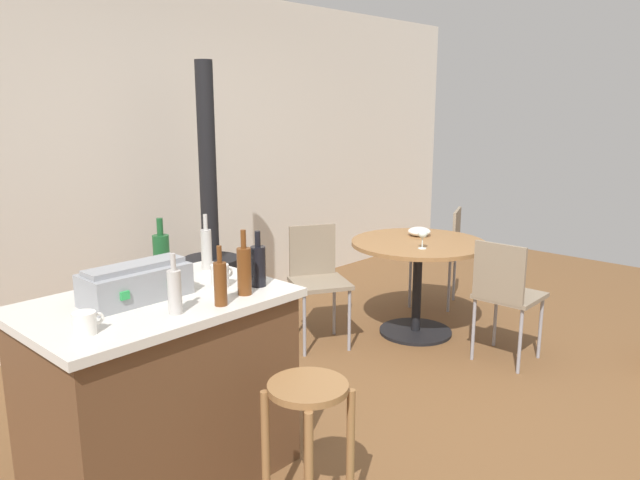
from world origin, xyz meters
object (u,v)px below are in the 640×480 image
at_px(folding_chair_left, 442,248).
at_px(bottle_4, 206,248).
at_px(toolbox, 136,283).
at_px(bottle_2, 220,283).
at_px(folding_chair_far, 505,291).
at_px(bottle_1, 258,265).
at_px(bottle_5, 244,270).
at_px(cup_0, 220,276).
at_px(kitchen_island, 161,390).
at_px(serving_bowl, 419,231).
at_px(dining_table, 418,263).
at_px(bottle_0, 175,291).
at_px(bottle_3, 162,255).
at_px(cup_1, 85,323).
at_px(folding_chair_near, 317,275).
at_px(wine_glass, 423,234).
at_px(wood_stove, 212,272).
at_px(wooden_stool, 308,421).

bearing_deg(folding_chair_left, bottle_4, -175.87).
xyz_separation_m(toolbox, bottle_2, (0.21, -0.34, 0.02)).
height_order(folding_chair_far, bottle_1, bottle_1).
bearing_deg(bottle_5, cup_0, 90.16).
xyz_separation_m(folding_chair_far, bottle_2, (-2.22, 0.26, 0.50)).
xyz_separation_m(kitchen_island, serving_bowl, (2.59, 0.30, 0.32)).
height_order(bottle_1, serving_bowl, bottle_1).
distance_m(kitchen_island, dining_table, 2.43).
height_order(bottle_0, bottle_1, bottle_1).
bearing_deg(bottle_3, kitchen_island, -128.95).
distance_m(folding_chair_left, cup_1, 3.65).
relative_size(dining_table, bottle_2, 3.86).
xyz_separation_m(folding_chair_far, bottle_1, (-1.92, 0.36, 0.50)).
bearing_deg(bottle_5, folding_chair_near, 31.80).
relative_size(bottle_2, bottle_3, 0.87).
bearing_deg(serving_bowl, folding_chair_near, 157.70).
bearing_deg(cup_0, serving_bowl, 9.41).
xyz_separation_m(bottle_3, bottle_4, (0.26, -0.02, -0.00)).
relative_size(bottle_1, wine_glass, 1.89).
bearing_deg(bottle_4, folding_chair_far, -22.77).
distance_m(wood_stove, bottle_0, 2.18).
distance_m(cup_0, serving_bowl, 2.31).
bearing_deg(wooden_stool, folding_chair_near, 42.08).
distance_m(kitchen_island, bottle_3, 0.66).
bearing_deg(folding_chair_near, serving_bowl, -22.30).
xyz_separation_m(bottle_2, bottle_4, (0.32, 0.53, 0.01)).
height_order(folding_chair_left, bottle_2, bottle_2).
distance_m(bottle_5, wine_glass, 1.95).
bearing_deg(wine_glass, wood_stove, 124.27).
relative_size(folding_chair_near, wine_glass, 6.15).
bearing_deg(bottle_1, wood_stove, 60.40).
xyz_separation_m(dining_table, bottle_2, (-2.27, -0.49, 0.44)).
bearing_deg(folding_chair_left, wood_stove, 152.84).
distance_m(wooden_stool, dining_table, 2.37).
relative_size(folding_chair_left, toolbox, 1.85).
height_order(wood_stove, bottle_5, wood_stove).
distance_m(bottle_3, wine_glass, 2.05).
distance_m(kitchen_island, folding_chair_far, 2.43).
xyz_separation_m(folding_chair_far, wine_glass, (-0.13, 0.60, 0.33)).
xyz_separation_m(bottle_2, cup_1, (-0.57, 0.11, -0.06)).
distance_m(folding_chair_far, serving_bowl, 0.93).
distance_m(toolbox, serving_bowl, 2.68).
height_order(bottle_1, bottle_5, bottle_5).
bearing_deg(bottle_1, cup_0, 136.32).
relative_size(cup_1, serving_bowl, 0.69).
xyz_separation_m(dining_table, folding_chair_left, (0.73, 0.24, -0.05)).
height_order(wood_stove, cup_1, wood_stove).
bearing_deg(folding_chair_far, kitchen_island, 166.71).
bearing_deg(bottle_3, wooden_stool, -88.09).
xyz_separation_m(folding_chair_near, wine_glass, (0.47, -0.60, 0.32)).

